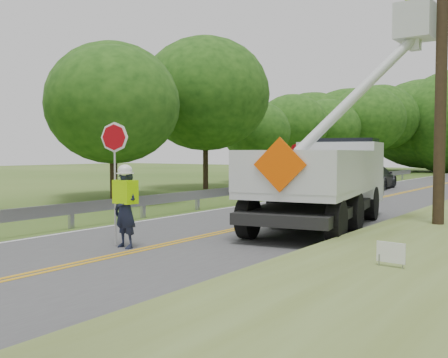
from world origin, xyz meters
The scene contains 10 objects.
ground centered at (0.00, 0.00, 0.00)m, with size 140.00×140.00×0.00m, color #335819.
road centered at (0.00, 14.00, 0.01)m, with size 7.20×96.00×0.03m.
guardrail centered at (-4.02, 14.91, 0.55)m, with size 0.18×48.00×0.77m.
treeline_left centered at (-10.46, 28.38, 5.13)m, with size 9.75×55.35×9.44m.
flagger centered at (-0.48, 2.70, 1.07)m, with size 1.14×0.49×2.94m.
bucket_truck centered at (1.75, 9.54, 1.67)m, with size 4.97×8.12×7.47m.
suv_silver centered at (-2.13, 17.95, 0.94)m, with size 3.06×6.63×1.84m, color #B4B6BC.
suv_darkgrey centered at (-2.35, 25.19, 0.72)m, with size 1.97×4.85×1.41m, color #36373D.
stop_sign_permanent centered at (-3.91, 17.87, 1.80)m, with size 0.57×0.09×2.68m.
yard_sign centered at (5.60, 2.99, 0.52)m, with size 0.50×0.07×0.72m.
Camera 1 is at (8.29, -5.72, 2.25)m, focal length 41.41 mm.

